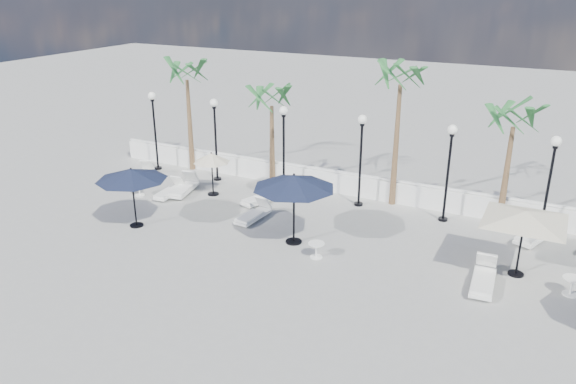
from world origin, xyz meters
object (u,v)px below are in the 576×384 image
at_px(lounger_0, 143,175).
at_px(lounger_3, 253,214).
at_px(lounger_1, 184,188).
at_px(lounger_5, 535,234).
at_px(parasol_navy_mid, 294,182).
at_px(parasol_cream_small, 211,158).
at_px(lounger_2, 170,191).
at_px(lounger_7, 483,279).
at_px(parasol_cream_sq_a, 526,211).
at_px(parasol_navy_left, 131,175).
at_px(lounger_4, 261,198).

distance_m(lounger_0, lounger_3, 7.26).
bearing_deg(lounger_1, lounger_0, 154.54).
xyz_separation_m(lounger_0, lounger_5, (17.04, 1.15, 0.03)).
distance_m(parasol_navy_mid, parasol_cream_small, 5.93).
bearing_deg(parasol_cream_small, lounger_5, 5.97).
relative_size(lounger_1, parasol_navy_mid, 0.72).
xyz_separation_m(lounger_2, lounger_5, (14.55, 2.35, 0.04)).
bearing_deg(lounger_2, lounger_7, -12.19).
height_order(lounger_2, lounger_7, lounger_7).
relative_size(lounger_5, lounger_7, 1.04).
relative_size(lounger_3, lounger_7, 0.92).
bearing_deg(parasol_navy_mid, parasol_cream_sq_a, 8.38).
height_order(lounger_7, parasol_navy_left, parasol_navy_left).
bearing_deg(lounger_1, parasol_cream_sq_a, -17.44).
distance_m(lounger_3, parasol_cream_small, 3.64).
height_order(lounger_2, parasol_cream_sq_a, parasol_cream_sq_a).
bearing_deg(parasol_navy_mid, lounger_1, 160.94).
height_order(lounger_0, parasol_cream_sq_a, parasol_cream_sq_a).
xyz_separation_m(lounger_3, lounger_4, (-0.58, 1.69, -0.00)).
distance_m(lounger_2, lounger_3, 4.58).
xyz_separation_m(lounger_0, lounger_3, (7.03, -1.80, 0.01)).
bearing_deg(lounger_0, parasol_cream_small, -25.90).
height_order(lounger_3, parasol_navy_left, parasol_navy_left).
height_order(lounger_4, parasol_navy_mid, parasol_navy_mid).
relative_size(lounger_7, parasol_cream_sq_a, 0.43).
bearing_deg(parasol_cream_sq_a, lounger_5, 83.78).
distance_m(lounger_7, parasol_navy_left, 12.76).
height_order(lounger_5, parasol_cream_small, parasol_cream_small).
xyz_separation_m(lounger_4, lounger_7, (9.43, -2.95, 0.02)).
bearing_deg(lounger_3, lounger_5, 20.35).
bearing_deg(lounger_7, lounger_1, 165.87).
distance_m(lounger_4, lounger_7, 9.88).
distance_m(parasol_cream_sq_a, parasol_cream_small, 12.75).
height_order(lounger_0, lounger_2, lounger_0).
height_order(lounger_4, lounger_7, lounger_7).
distance_m(lounger_2, parasol_navy_mid, 7.34).
bearing_deg(parasol_cream_small, parasol_cream_sq_a, -7.19).
xyz_separation_m(lounger_3, parasol_cream_sq_a, (9.69, 0.01, 1.97)).
bearing_deg(lounger_0, parasol_cream_sq_a, -29.20).
bearing_deg(lounger_3, lounger_2, 176.36).
relative_size(parasol_navy_left, parasol_cream_small, 1.37).
bearing_deg(lounger_4, lounger_2, -144.91).
height_order(lounger_3, parasol_navy_mid, parasol_navy_mid).
xyz_separation_m(lounger_2, parasol_cream_small, (1.59, 1.00, 1.44)).
relative_size(parasol_navy_mid, parasol_cream_small, 1.51).
bearing_deg(lounger_5, parasol_cream_small, -153.40).
relative_size(lounger_1, parasol_cream_sq_a, 0.43).
height_order(lounger_4, lounger_5, lounger_5).
relative_size(lounger_0, parasol_cream_sq_a, 0.38).
xyz_separation_m(lounger_1, parasol_navy_left, (0.47, -3.65, 1.82)).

